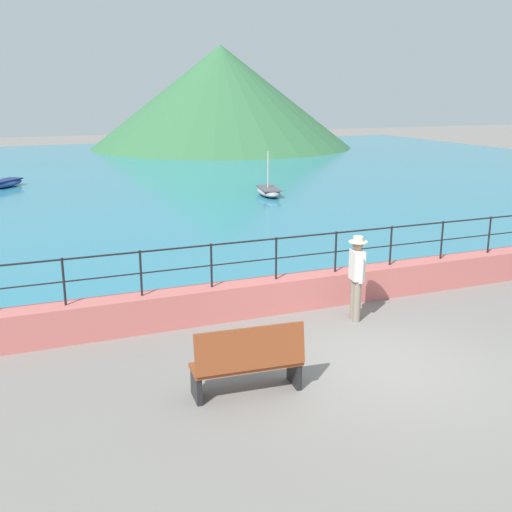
% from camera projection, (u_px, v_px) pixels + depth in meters
% --- Properties ---
extents(ground_plane, '(120.00, 120.00, 0.00)m').
position_uv_depth(ground_plane, '(390.00, 365.00, 10.32)').
color(ground_plane, slate).
extents(promenade_wall, '(20.00, 0.56, 0.70)m').
position_uv_depth(promenade_wall, '(306.00, 291.00, 13.08)').
color(promenade_wall, '#BC605B').
rests_on(promenade_wall, ground).
extents(railing, '(18.44, 0.04, 0.90)m').
position_uv_depth(railing, '(307.00, 248.00, 12.83)').
color(railing, black).
rests_on(railing, promenade_wall).
extents(lake_water, '(64.00, 44.32, 0.06)m').
position_uv_depth(lake_water, '(120.00, 176.00, 33.38)').
color(lake_water, teal).
rests_on(lake_water, ground).
extents(hill_main, '(21.53, 21.53, 8.16)m').
position_uv_depth(hill_main, '(221.00, 97.00, 49.74)').
color(hill_main, '#33663D').
rests_on(hill_main, ground).
extents(bench_main, '(1.74, 0.68, 1.13)m').
position_uv_depth(bench_main, '(248.00, 361.00, 9.19)').
color(bench_main, brown).
rests_on(bench_main, ground).
extents(person_walking, '(0.38, 0.56, 1.75)m').
position_uv_depth(person_walking, '(357.00, 274.00, 12.13)').
color(person_walking, slate).
rests_on(person_walking, ground).
extents(boat_0, '(2.15, 2.35, 0.36)m').
position_uv_depth(boat_0, '(5.00, 183.00, 29.15)').
color(boat_0, '#2D4C9E').
rests_on(boat_0, lake_water).
extents(boat_1, '(1.31, 2.43, 1.93)m').
position_uv_depth(boat_1, '(268.00, 191.00, 26.77)').
color(boat_1, gray).
rests_on(boat_1, lake_water).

